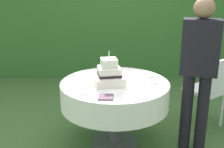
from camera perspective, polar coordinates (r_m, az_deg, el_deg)
The scene contains 11 objects.
ground_plane at distance 3.33m, azimuth 0.53°, elevation -13.50°, with size 20.00×20.00×0.00m, color #3D602D.
foliage_hedge at distance 5.40m, azimuth 0.72°, elevation 11.80°, with size 5.13×0.54×2.32m, color #336628.
cake_table at distance 3.06m, azimuth 0.56°, elevation -4.03°, with size 1.15×1.15×0.72m.
wedding_cake at distance 2.94m, azimuth -0.50°, elevation -0.10°, with size 0.36×0.36×0.35m.
serving_plate_near at distance 3.27m, azimuth -5.31°, elevation -0.04°, with size 0.13×0.13×0.01m, color white.
serving_plate_far at distance 2.73m, azimuth -5.95°, elevation -3.76°, with size 0.10×0.10×0.01m, color white.
serving_plate_left at distance 3.03m, azimuth 7.88°, elevation -1.66°, with size 0.12×0.12×0.01m, color white.
serving_plate_right at distance 3.25m, azimuth 7.49°, elevation -0.28°, with size 0.14×0.14×0.01m, color white.
napkin_stack at distance 2.62m, azimuth -1.24°, elevation -4.61°, with size 0.14×0.14×0.01m, color #6B4C60.
garden_chair at distance 3.63m, azimuth 19.16°, elevation -2.37°, with size 0.56×0.56×0.89m.
standing_person at distance 2.98m, azimuth 16.88°, elevation 1.42°, with size 0.40×0.29×1.60m.
Camera 1 is at (0.01, -2.84, 1.73)m, focal length 45.88 mm.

